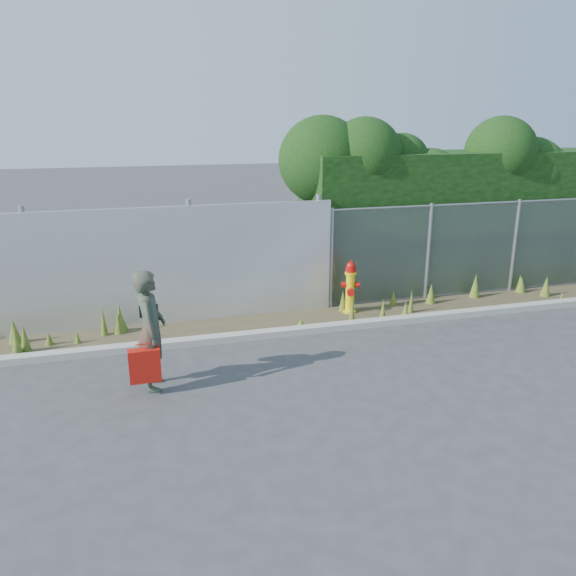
# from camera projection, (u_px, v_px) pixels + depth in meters

# --- Properties ---
(ground) EXTENTS (80.00, 80.00, 0.00)m
(ground) POSITION_uv_depth(u_px,v_px,m) (333.00, 376.00, 8.42)
(ground) COLOR #3A3A3D
(ground) RESTS_ON ground
(curb) EXTENTS (16.00, 0.22, 0.12)m
(curb) POSITION_uv_depth(u_px,v_px,m) (298.00, 331.00, 10.06)
(curb) COLOR #A19E91
(curb) RESTS_ON ground
(weed_strip) EXTENTS (16.00, 1.29, 0.54)m
(weed_strip) POSITION_uv_depth(u_px,v_px,m) (280.00, 315.00, 10.61)
(weed_strip) COLOR #433B26
(weed_strip) RESTS_ON ground
(corrugated_fence) EXTENTS (8.50, 0.21, 2.30)m
(corrugated_fence) POSITION_uv_depth(u_px,v_px,m) (105.00, 270.00, 10.02)
(corrugated_fence) COLOR silver
(corrugated_fence) RESTS_ON ground
(chainlink_fence) EXTENTS (6.50, 0.07, 2.05)m
(chainlink_fence) POSITION_uv_depth(u_px,v_px,m) (472.00, 249.00, 11.99)
(chainlink_fence) COLOR gray
(chainlink_fence) RESTS_ON ground
(hedge) EXTENTS (7.89, 2.05, 3.78)m
(hedge) POSITION_uv_depth(u_px,v_px,m) (450.00, 196.00, 12.61)
(hedge) COLOR black
(hedge) RESTS_ON ground
(fire_hydrant) EXTENTS (0.36, 0.32, 1.07)m
(fire_hydrant) POSITION_uv_depth(u_px,v_px,m) (350.00, 288.00, 10.99)
(fire_hydrant) COLOR yellow
(fire_hydrant) RESTS_ON ground
(woman) EXTENTS (0.47, 0.67, 1.73)m
(woman) POSITION_uv_depth(u_px,v_px,m) (151.00, 330.00, 7.85)
(woman) COLOR #0F6445
(woman) RESTS_ON ground
(red_tote_bag) EXTENTS (0.43, 0.16, 0.56)m
(red_tote_bag) POSITION_uv_depth(u_px,v_px,m) (145.00, 365.00, 7.72)
(red_tote_bag) COLOR #AB1F09
(black_shoulder_bag) EXTENTS (0.25, 0.10, 0.18)m
(black_shoulder_bag) POSITION_uv_depth(u_px,v_px,m) (149.00, 311.00, 8.00)
(black_shoulder_bag) COLOR black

